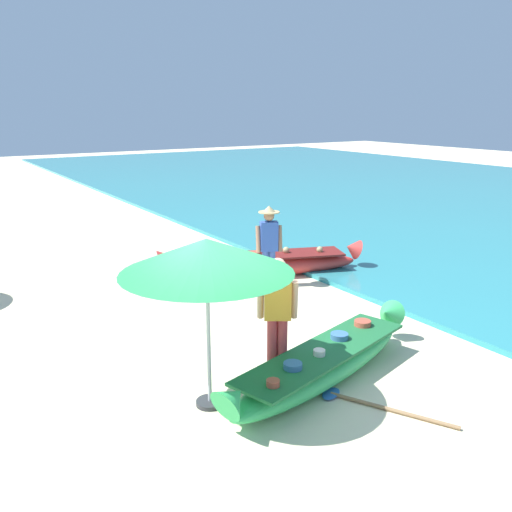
{
  "coord_description": "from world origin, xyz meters",
  "views": [
    {
      "loc": [
        -3.55,
        -5.95,
        3.7
      ],
      "look_at": [
        2.06,
        2.81,
        0.9
      ],
      "focal_mm": 39.22,
      "sensor_mm": 36.0,
      "label": 1
    }
  ],
  "objects_px": {
    "person_vendor_hatted": "(269,241)",
    "patio_umbrella_large": "(207,257)",
    "person_tourist_customer": "(277,312)",
    "boat_green_foreground": "(324,364)",
    "boat_red_midground": "(262,264)",
    "paddle": "(370,404)"
  },
  "relations": [
    {
      "from": "boat_red_midground",
      "to": "person_tourist_customer",
      "type": "distance_m",
      "value": 5.0
    },
    {
      "from": "boat_green_foreground",
      "to": "person_tourist_customer",
      "type": "relative_size",
      "value": 2.28
    },
    {
      "from": "patio_umbrella_large",
      "to": "paddle",
      "type": "bearing_deg",
      "value": -33.75
    },
    {
      "from": "boat_green_foreground",
      "to": "patio_umbrella_large",
      "type": "distance_m",
      "value": 2.38
    },
    {
      "from": "boat_green_foreground",
      "to": "person_vendor_hatted",
      "type": "xyz_separation_m",
      "value": [
        1.71,
        3.91,
        0.74
      ]
    },
    {
      "from": "boat_green_foreground",
      "to": "paddle",
      "type": "bearing_deg",
      "value": -85.86
    },
    {
      "from": "person_vendor_hatted",
      "to": "paddle",
      "type": "xyz_separation_m",
      "value": [
        -1.64,
        -4.77,
        -0.96
      ]
    },
    {
      "from": "boat_red_midground",
      "to": "patio_umbrella_large",
      "type": "height_order",
      "value": "patio_umbrella_large"
    },
    {
      "from": "boat_green_foreground",
      "to": "boat_red_midground",
      "type": "relative_size",
      "value": 0.89
    },
    {
      "from": "person_vendor_hatted",
      "to": "person_tourist_customer",
      "type": "relative_size",
      "value": 0.98
    },
    {
      "from": "person_vendor_hatted",
      "to": "person_tourist_customer",
      "type": "distance_m",
      "value": 4.17
    },
    {
      "from": "person_vendor_hatted",
      "to": "boat_red_midground",
      "type": "bearing_deg",
      "value": 66.39
    },
    {
      "from": "paddle",
      "to": "person_vendor_hatted",
      "type": "bearing_deg",
      "value": 70.99
    },
    {
      "from": "person_vendor_hatted",
      "to": "paddle",
      "type": "relative_size",
      "value": 1.05
    },
    {
      "from": "boat_red_midground",
      "to": "person_tourist_customer",
      "type": "height_order",
      "value": "person_tourist_customer"
    },
    {
      "from": "boat_green_foreground",
      "to": "boat_red_midground",
      "type": "distance_m",
      "value": 5.04
    },
    {
      "from": "person_tourist_customer",
      "to": "patio_umbrella_large",
      "type": "bearing_deg",
      "value": -174.51
    },
    {
      "from": "person_tourist_customer",
      "to": "patio_umbrella_large",
      "type": "height_order",
      "value": "patio_umbrella_large"
    },
    {
      "from": "person_tourist_customer",
      "to": "paddle",
      "type": "height_order",
      "value": "person_tourist_customer"
    },
    {
      "from": "person_vendor_hatted",
      "to": "patio_umbrella_large",
      "type": "distance_m",
      "value": 5.03
    },
    {
      "from": "boat_red_midground",
      "to": "person_vendor_hatted",
      "type": "xyz_separation_m",
      "value": [
        -0.31,
        -0.71,
        0.72
      ]
    },
    {
      "from": "patio_umbrella_large",
      "to": "paddle",
      "type": "distance_m",
      "value": 2.81
    }
  ]
}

